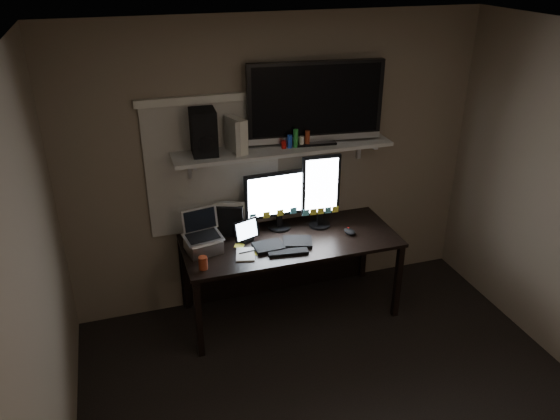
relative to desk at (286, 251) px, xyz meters
name	(u,v)px	position (x,y,z in m)	size (l,w,h in m)	color
ceiling	(391,51)	(0.00, -1.55, 1.95)	(3.60, 3.60, 0.00)	silver
back_wall	(277,166)	(0.00, 0.25, 0.70)	(3.60, 3.60, 0.00)	#756554
left_wall	(32,337)	(-1.80, -1.55, 0.70)	(3.60, 3.60, 0.00)	#756554
window_blinds	(214,168)	(-0.55, 0.24, 0.75)	(1.10, 0.02, 1.10)	beige
desk	(286,251)	(0.00, 0.00, 0.00)	(1.80, 0.75, 0.73)	black
wall_shelf	(284,148)	(0.00, 0.08, 0.91)	(1.80, 0.35, 0.03)	#B4B4AF
monitor_landscape	(279,200)	(-0.03, 0.10, 0.45)	(0.61, 0.06, 0.54)	black
monitor_portrait	(321,191)	(0.32, 0.03, 0.51)	(0.33, 0.06, 0.67)	black
keyboard	(283,244)	(-0.09, -0.21, 0.19)	(0.50, 0.19, 0.03)	black
mouse	(350,232)	(0.51, -0.19, 0.20)	(0.08, 0.12, 0.04)	black
notepad	(245,254)	(-0.43, -0.26, 0.18)	(0.15, 0.21, 0.01)	beige
tablet	(246,230)	(-0.36, -0.04, 0.28)	(0.23, 0.10, 0.20)	black
file_sorter	(230,219)	(-0.46, 0.12, 0.32)	(0.23, 0.10, 0.29)	black
laptop	(203,234)	(-0.73, -0.11, 0.34)	(0.30, 0.24, 0.33)	silver
cup	(203,263)	(-0.78, -0.36, 0.23)	(0.07, 0.07, 0.10)	maroon
sticky_notes	(252,249)	(-0.35, -0.18, 0.18)	(0.33, 0.24, 0.00)	#FFFA45
tv	(315,103)	(0.27, 0.10, 1.26)	(1.11, 0.20, 0.66)	black
game_console	(236,135)	(-0.39, 0.08, 1.06)	(0.07, 0.23, 0.28)	beige
speaker	(203,132)	(-0.64, 0.11, 1.10)	(0.19, 0.23, 0.35)	black
bottles	(296,138)	(0.09, 0.04, 1.00)	(0.24, 0.06, 0.16)	#A50F0C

